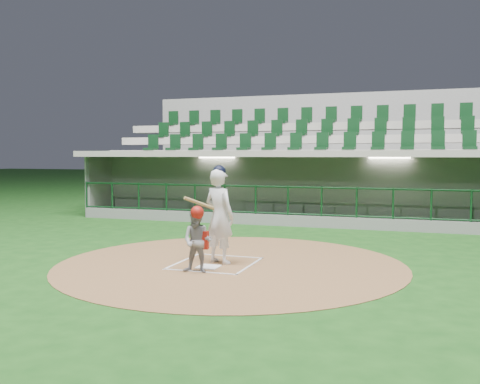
{
  "coord_description": "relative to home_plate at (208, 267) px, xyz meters",
  "views": [
    {
      "loc": [
        4.04,
        -10.51,
        2.27
      ],
      "look_at": [
        -0.46,
        2.6,
        1.3
      ],
      "focal_mm": 40.0,
      "sensor_mm": 36.0,
      "label": 1
    }
  ],
  "objects": [
    {
      "name": "ground",
      "position": [
        0.0,
        0.7,
        -0.02
      ],
      "size": [
        120.0,
        120.0,
        0.0
      ],
      "primitive_type": "plane",
      "color": "#133F12",
      "rests_on": "ground"
    },
    {
      "name": "dirt_circle",
      "position": [
        0.3,
        0.5,
        -0.02
      ],
      "size": [
        7.2,
        7.2,
        0.01
      ],
      "primitive_type": "cylinder",
      "color": "brown",
      "rests_on": "ground"
    },
    {
      "name": "home_plate",
      "position": [
        0.0,
        0.0,
        0.0
      ],
      "size": [
        0.43,
        0.43,
        0.02
      ],
      "primitive_type": "cube",
      "color": "white",
      "rests_on": "dirt_circle"
    },
    {
      "name": "batter_box_chalk",
      "position": [
        0.0,
        0.4,
        -0.0
      ],
      "size": [
        1.55,
        1.8,
        0.01
      ],
      "color": "white",
      "rests_on": "ground"
    },
    {
      "name": "dugout_structure",
      "position": [
        0.12,
        8.52,
        0.94
      ],
      "size": [
        16.4,
        3.7,
        3.0
      ],
      "color": "slate",
      "rests_on": "ground"
    },
    {
      "name": "seating_deck",
      "position": [
        0.0,
        11.61,
        1.4
      ],
      "size": [
        17.0,
        6.72,
        5.15
      ],
      "color": "gray",
      "rests_on": "ground"
    },
    {
      "name": "batter",
      "position": [
        0.05,
        0.48,
        1.0
      ],
      "size": [
        0.96,
        0.99,
        2.04
      ],
      "color": "white",
      "rests_on": "dirt_circle"
    },
    {
      "name": "catcher",
      "position": [
        -0.02,
        -0.49,
        0.62
      ],
      "size": [
        0.62,
        0.5,
        1.29
      ],
      "color": "gray",
      "rests_on": "dirt_circle"
    }
  ]
}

